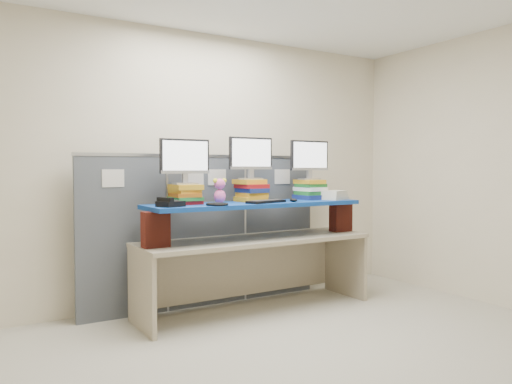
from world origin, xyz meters
TOP-DOWN VIEW (x-y plane):
  - room at (0.00, 0.00)m, footprint 5.00×4.00m
  - cubicle_partition at (-0.00, 1.78)m, footprint 2.60×0.06m
  - desk at (0.32, 1.34)m, footprint 2.35×0.71m
  - brick_pier_left at (-0.72, 1.28)m, footprint 0.23×0.13m
  - brick_pier_right at (1.36, 1.31)m, footprint 0.23×0.13m
  - blue_board at (0.32, 1.34)m, footprint 2.19×0.57m
  - book_stack_left at (-0.37, 1.46)m, footprint 0.26×0.30m
  - book_stack_center at (0.33, 1.46)m, footprint 0.27×0.31m
  - book_stack_right at (1.06, 1.47)m, footprint 0.27×0.32m
  - monitor_left at (-0.37, 1.45)m, footprint 0.48×0.14m
  - monitor_center at (0.33, 1.46)m, footprint 0.48×0.14m
  - monitor_right at (1.06, 1.47)m, footprint 0.48×0.14m
  - keyboard at (0.36, 1.22)m, footprint 0.45×0.26m
  - mouse at (0.66, 1.20)m, footprint 0.07×0.11m
  - desk_phone at (-0.61, 1.24)m, footprint 0.24×0.23m
  - headset at (-0.19, 1.16)m, footprint 0.23×0.23m
  - plush_toy at (-0.05, 1.40)m, footprint 0.14×0.10m
  - binder_stack at (1.25, 1.29)m, footprint 0.32×0.29m

SIDE VIEW (x-z plane):
  - desk at x=0.32m, z-range 0.21..0.93m
  - cubicle_partition at x=0.00m, z-range 0.00..1.53m
  - brick_pier_left at x=-0.72m, z-range 0.71..1.02m
  - brick_pier_right at x=1.36m, z-range 0.71..1.02m
  - blue_board at x=0.32m, z-range 1.02..1.06m
  - headset at x=-0.19m, z-range 1.06..1.08m
  - keyboard at x=0.36m, z-range 1.06..1.09m
  - mouse at x=0.66m, z-range 1.06..1.09m
  - desk_phone at x=-0.61m, z-range 1.05..1.13m
  - binder_stack at x=1.25m, z-range 1.06..1.15m
  - book_stack_left at x=-0.37m, z-range 1.06..1.24m
  - book_stack_right at x=1.06m, z-range 1.06..1.27m
  - book_stack_center at x=0.33m, z-range 1.06..1.28m
  - plush_toy at x=-0.05m, z-range 1.06..1.30m
  - room at x=0.00m, z-range 0.00..2.80m
  - monitor_left at x=-0.37m, z-range 1.27..1.69m
  - monitor_right at x=1.06m, z-range 1.30..1.71m
  - monitor_center at x=0.33m, z-range 1.31..1.72m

